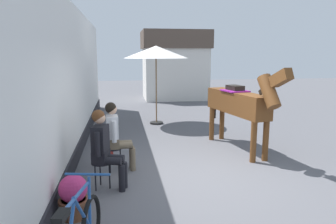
# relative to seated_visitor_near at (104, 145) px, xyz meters

# --- Properties ---
(ground_plane) EXTENTS (40.00, 40.00, 0.00)m
(ground_plane) POSITION_rel_seated_visitor_near_xyz_m (1.72, 3.28, -0.78)
(ground_plane) COLOR #56565B
(pub_facade_wall) EXTENTS (0.34, 14.00, 3.40)m
(pub_facade_wall) POSITION_rel_seated_visitor_near_xyz_m (-0.83, 1.78, 0.76)
(pub_facade_wall) COLOR white
(pub_facade_wall) RESTS_ON ground_plane
(distant_cottage) EXTENTS (3.40, 2.60, 3.50)m
(distant_cottage) POSITION_rel_seated_visitor_near_xyz_m (3.12, 11.11, 1.02)
(distant_cottage) COLOR silver
(distant_cottage) RESTS_ON ground_plane
(seated_visitor_near) EXTENTS (0.61, 0.48, 1.39)m
(seated_visitor_near) POSITION_rel_seated_visitor_near_xyz_m (0.00, 0.00, 0.00)
(seated_visitor_near) COLOR black
(seated_visitor_near) RESTS_ON ground_plane
(seated_visitor_far) EXTENTS (0.61, 0.49, 1.39)m
(seated_visitor_far) POSITION_rel_seated_visitor_near_xyz_m (0.18, 0.85, 0.00)
(seated_visitor_far) COLOR black
(seated_visitor_far) RESTS_ON ground_plane
(saddled_horse_center) EXTENTS (0.85, 2.97, 2.06)m
(saddled_horse_center) POSITION_rel_seated_visitor_near_xyz_m (3.08, 1.77, 0.38)
(saddled_horse_center) COLOR brown
(saddled_horse_center) RESTS_ON ground_plane
(flower_planter_near) EXTENTS (0.43, 0.43, 0.64)m
(flower_planter_near) POSITION_rel_seated_visitor_near_xyz_m (-0.40, -0.96, -0.44)
(flower_planter_near) COLOR brown
(flower_planter_near) RESTS_ON ground_plane
(cafe_parasol) EXTENTS (2.10, 2.10, 2.58)m
(cafe_parasol) POSITION_rel_seated_visitor_near_xyz_m (1.46, 5.06, 1.59)
(cafe_parasol) COLOR black
(cafe_parasol) RESTS_ON ground_plane
(satchel_bag) EXTENTS (0.30, 0.23, 0.20)m
(satchel_bag) POSITION_rel_seated_visitor_near_xyz_m (-0.05, 1.53, -0.68)
(satchel_bag) COLOR maroon
(satchel_bag) RESTS_ON ground_plane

